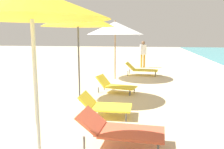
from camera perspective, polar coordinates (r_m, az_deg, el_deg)
name	(u,v)px	position (r m, az deg, el deg)	size (l,w,h in m)	color
umbrella_second	(31,4)	(3.05, -18.86, 15.81)	(1.89, 1.89, 2.55)	silver
lounger_second_shoreside	(120,129)	(4.23, 1.90, -12.98)	(1.51, 0.77, 0.61)	#D8593F
umbrella_third	(78,18)	(6.89, -8.23, 13.36)	(2.05, 2.05, 2.72)	#4C4C51
lounger_third_shoreside	(115,85)	(8.04, 0.79, -2.56)	(1.41, 0.87, 0.57)	yellow
lounger_third_inland	(105,105)	(5.73, -1.82, -7.42)	(1.23, 0.71, 0.55)	yellow
umbrella_farthest	(115,28)	(10.40, 0.76, 11.09)	(2.47, 2.47, 2.56)	olive
lounger_farthest_shoreside	(141,69)	(11.54, 6.99, 1.31)	(1.56, 0.75, 0.63)	yellow
person_walking_near	(143,52)	(14.26, 7.48, 5.48)	(0.40, 0.30, 1.59)	orange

